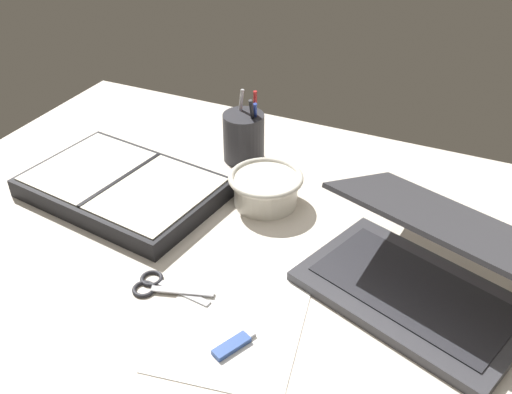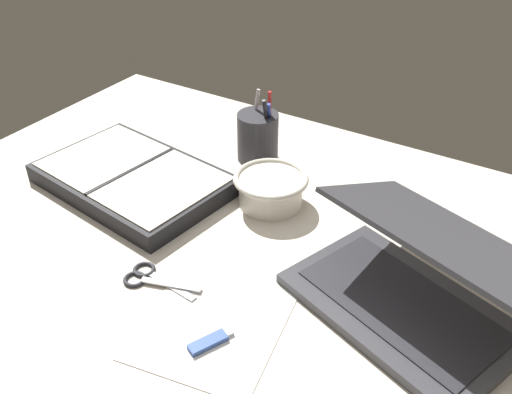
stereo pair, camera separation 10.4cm
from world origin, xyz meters
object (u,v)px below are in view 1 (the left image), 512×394
Objects in this scene: bowl at (266,188)px; planner at (123,187)px; laptop at (425,269)px; pen_cup at (244,137)px; scissors at (157,286)px.

bowl is 29.15cm from planner.
laptop is 60.91cm from planner.
pen_cup is at bearing 129.68° from bowl.
laptop is at bearing 5.00° from planner.
scissors is (-39.69, -17.39, -4.51)cm from laptop.
planner is 3.03× the size of scissors.
scissors is at bearing -36.05° from planner.
laptop is at bearing 17.91° from scissors.
laptop is 2.54× the size of pen_cup.
planner is at bearing -160.00° from bowl.
scissors is (5.24, -43.89, -5.25)cm from pen_cup.
scissors is at bearing -101.78° from bowl.
laptop is 52.17cm from pen_cup.
pen_cup is 44.51cm from scissors.
planner reaches higher than scissors.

